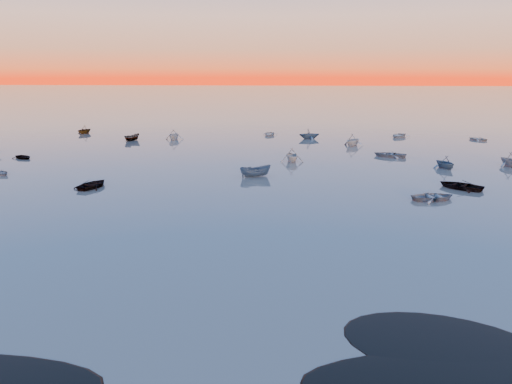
# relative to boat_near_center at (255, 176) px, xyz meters

# --- Properties ---
(ground) EXTENTS (600.00, 600.00, 0.00)m
(ground) POSITION_rel_boat_near_center_xyz_m (2.04, 60.36, 0.00)
(ground) COLOR #6D645B
(ground) RESTS_ON ground
(mud_lobes) EXTENTS (140.00, 6.00, 0.07)m
(mud_lobes) POSITION_rel_boat_near_center_xyz_m (2.04, -40.64, 0.01)
(mud_lobes) COLOR black
(mud_lobes) RESTS_ON ground
(moored_fleet) EXTENTS (124.00, 58.00, 1.20)m
(moored_fleet) POSITION_rel_boat_near_center_xyz_m (2.04, 13.36, 0.00)
(moored_fleet) COLOR silver
(moored_fleet) RESTS_ON ground
(boat_near_center) EXTENTS (2.82, 4.23, 1.35)m
(boat_near_center) POSITION_rel_boat_near_center_xyz_m (0.00, 0.00, 0.00)
(boat_near_center) COLOR #37516A
(boat_near_center) RESTS_ON ground
(boat_near_right) EXTENTS (4.00, 2.97, 1.28)m
(boat_near_right) POSITION_rel_boat_near_center_xyz_m (24.70, 7.15, 0.00)
(boat_near_right) COLOR #37516A
(boat_near_right) RESTS_ON ground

